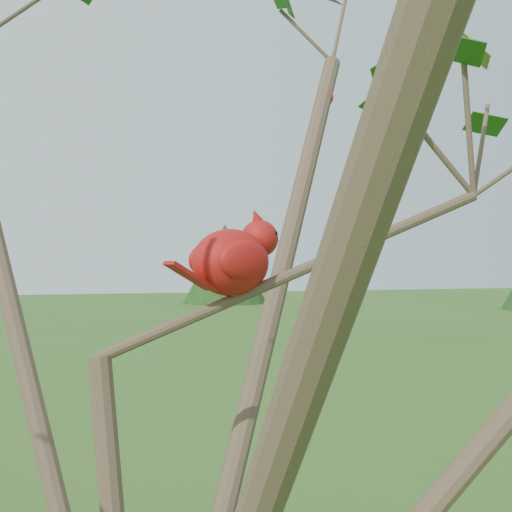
# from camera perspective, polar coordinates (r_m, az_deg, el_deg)

# --- Properties ---
(crabapple_tree) EXTENTS (2.35, 2.05, 2.95)m
(crabapple_tree) POSITION_cam_1_polar(r_m,az_deg,el_deg) (0.85, -8.34, 1.53)
(crabapple_tree) COLOR #402D22
(crabapple_tree) RESTS_ON ground
(cardinal) EXTENTS (0.21, 0.14, 0.15)m
(cardinal) POSITION_cam_1_polar(r_m,az_deg,el_deg) (0.99, -1.92, -0.25)
(cardinal) COLOR red
(cardinal) RESTS_ON ground
(distant_trees) EXTENTS (42.13, 14.00, 3.85)m
(distant_trees) POSITION_cam_1_polar(r_m,az_deg,el_deg) (25.60, -19.54, -1.29)
(distant_trees) COLOR #402D22
(distant_trees) RESTS_ON ground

